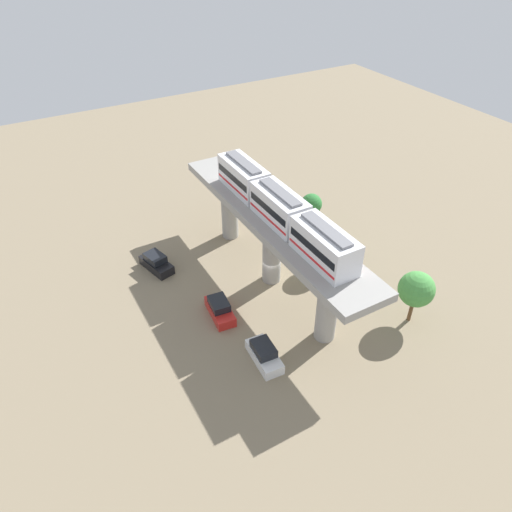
{
  "coord_description": "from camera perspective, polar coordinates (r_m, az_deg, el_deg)",
  "views": [
    {
      "loc": [
        -20.5,
        -32.7,
        32.18
      ],
      "look_at": [
        -2.5,
        -1.15,
        4.75
      ],
      "focal_mm": 33.3,
      "sensor_mm": 36.0,
      "label": 1
    }
  ],
  "objects": [
    {
      "name": "tree_near_viaduct",
      "position": [
        50.25,
        8.35,
        1.33
      ],
      "size": [
        2.94,
        2.94,
        4.65
      ],
      "color": "brown",
      "rests_on": "ground"
    },
    {
      "name": "train",
      "position": [
        43.95,
        2.85,
        5.87
      ],
      "size": [
        2.64,
        20.5,
        3.24
      ],
      "color": "silver",
      "rests_on": "viaduct"
    },
    {
      "name": "tree_far_corner",
      "position": [
        45.54,
        18.71,
        -3.81
      ],
      "size": [
        3.34,
        3.34,
        5.52
      ],
      "color": "brown",
      "rests_on": "ground"
    },
    {
      "name": "viaduct",
      "position": [
        46.65,
        1.97,
        2.85
      ],
      "size": [
        5.2,
        28.85,
        7.92
      ],
      "color": "#999691",
      "rests_on": "ground"
    },
    {
      "name": "parked_car_white",
      "position": [
        41.8,
        0.98,
        -11.72
      ],
      "size": [
        2.11,
        4.32,
        1.76
      ],
      "rotation": [
        0.0,
        0.0,
        -0.07
      ],
      "color": "white",
      "rests_on": "ground"
    },
    {
      "name": "parked_car_black",
      "position": [
        52.31,
        -11.9,
        -0.82
      ],
      "size": [
        2.78,
        4.51,
        1.76
      ],
      "rotation": [
        0.0,
        0.0,
        0.25
      ],
      "color": "black",
      "rests_on": "ground"
    },
    {
      "name": "tree_mid_lot",
      "position": [
        56.74,
        6.67,
        6.18
      ],
      "size": [
        2.51,
        2.51,
        4.58
      ],
      "color": "brown",
      "rests_on": "ground"
    },
    {
      "name": "ground_plane",
      "position": [
        50.25,
        1.83,
        -2.79
      ],
      "size": [
        120.0,
        120.0,
        0.0
      ],
      "primitive_type": "plane",
      "color": "#84755B"
    },
    {
      "name": "parked_car_red",
      "position": [
        45.83,
        -4.37,
        -6.39
      ],
      "size": [
        2.24,
        4.37,
        1.76
      ],
      "rotation": [
        0.0,
        0.0,
        -0.11
      ],
      "color": "red",
      "rests_on": "ground"
    }
  ]
}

